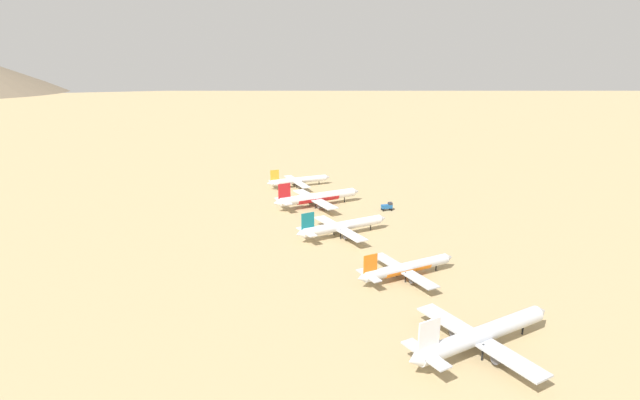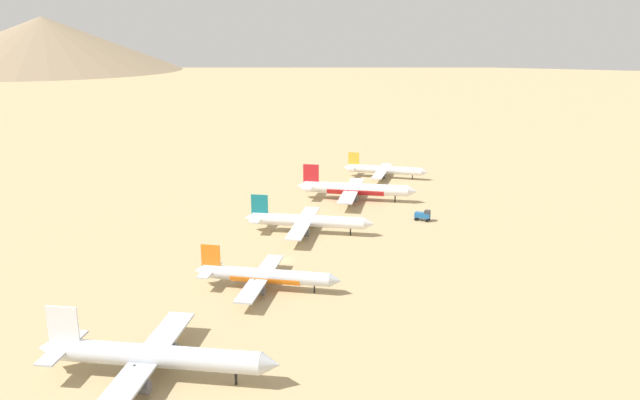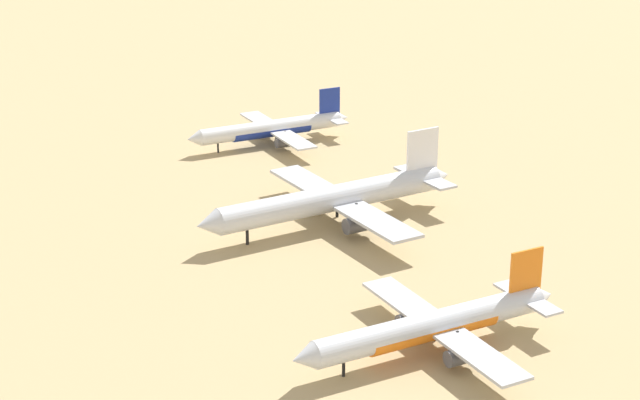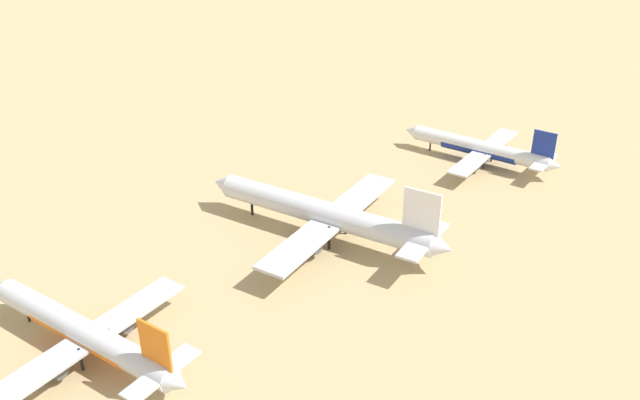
{
  "view_description": "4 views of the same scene",
  "coord_description": "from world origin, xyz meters",
  "px_view_note": "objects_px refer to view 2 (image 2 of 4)",
  "views": [
    {
      "loc": [
        -70.89,
        -162.54,
        73.12
      ],
      "look_at": [
        -2.43,
        55.88,
        6.75
      ],
      "focal_mm": 28.74,
      "sensor_mm": 36.0,
      "label": 1
    },
    {
      "loc": [
        69.03,
        -152.59,
        65.57
      ],
      "look_at": [
        -5.66,
        44.06,
        5.87
      ],
      "focal_mm": 34.55,
      "sensor_mm": 36.0,
      "label": 2
    },
    {
      "loc": [
        53.27,
        87.5,
        64.5
      ],
      "look_at": [
        5.45,
        -62.49,
        6.09
      ],
      "focal_mm": 58.69,
      "sensor_mm": 36.0,
      "label": 3
    },
    {
      "loc": [
        -68.57,
        7.82,
        61.19
      ],
      "look_at": [
        7.63,
        -70.28,
        3.78
      ],
      "focal_mm": 37.4,
      "sensor_mm": 36.0,
      "label": 4
    }
  ],
  "objects_px": {
    "parked_jet_1": "(153,356)",
    "parked_jet_2": "(265,276)",
    "parked_jet_4": "(355,189)",
    "parked_jet_5": "(384,170)",
    "parked_jet_3": "(307,221)",
    "service_truck": "(423,215)"
  },
  "relations": [
    {
      "from": "parked_jet_1",
      "to": "parked_jet_5",
      "type": "relative_size",
      "value": 1.26
    },
    {
      "from": "parked_jet_4",
      "to": "parked_jet_5",
      "type": "xyz_separation_m",
      "value": [
        1.1,
        39.4,
        -0.84
      ]
    },
    {
      "from": "parked_jet_2",
      "to": "service_truck",
      "type": "distance_m",
      "value": 76.8
    },
    {
      "from": "parked_jet_2",
      "to": "parked_jet_5",
      "type": "xyz_separation_m",
      "value": [
        -2.88,
        127.97,
        -0.06
      ]
    },
    {
      "from": "parked_jet_1",
      "to": "parked_jet_4",
      "type": "height_order",
      "value": "parked_jet_1"
    },
    {
      "from": "parked_jet_1",
      "to": "parked_jet_2",
      "type": "height_order",
      "value": "parked_jet_1"
    },
    {
      "from": "parked_jet_4",
      "to": "service_truck",
      "type": "relative_size",
      "value": 8.76
    },
    {
      "from": "parked_jet_2",
      "to": "parked_jet_4",
      "type": "distance_m",
      "value": 88.66
    },
    {
      "from": "parked_jet_2",
      "to": "service_truck",
      "type": "xyz_separation_m",
      "value": [
        26.26,
        72.15,
        -1.67
      ]
    },
    {
      "from": "parked_jet_1",
      "to": "parked_jet_4",
      "type": "distance_m",
      "value": 133.79
    },
    {
      "from": "parked_jet_5",
      "to": "service_truck",
      "type": "xyz_separation_m",
      "value": [
        29.14,
        -55.81,
        -1.61
      ]
    },
    {
      "from": "parked_jet_3",
      "to": "parked_jet_4",
      "type": "distance_m",
      "value": 43.42
    },
    {
      "from": "parked_jet_1",
      "to": "service_truck",
      "type": "bearing_deg",
      "value": 76.5
    },
    {
      "from": "parked_jet_1",
      "to": "parked_jet_2",
      "type": "relative_size",
      "value": 1.23
    },
    {
      "from": "parked_jet_5",
      "to": "service_truck",
      "type": "height_order",
      "value": "parked_jet_5"
    },
    {
      "from": "parked_jet_2",
      "to": "parked_jet_4",
      "type": "xyz_separation_m",
      "value": [
        -3.98,
        88.56,
        0.78
      ]
    },
    {
      "from": "parked_jet_3",
      "to": "service_truck",
      "type": "bearing_deg",
      "value": 39.29
    },
    {
      "from": "parked_jet_5",
      "to": "parked_jet_3",
      "type": "bearing_deg",
      "value": -92.61
    },
    {
      "from": "parked_jet_1",
      "to": "parked_jet_3",
      "type": "relative_size",
      "value": 1.12
    },
    {
      "from": "parked_jet_4",
      "to": "parked_jet_2",
      "type": "bearing_deg",
      "value": -87.42
    },
    {
      "from": "parked_jet_2",
      "to": "parked_jet_4",
      "type": "height_order",
      "value": "parked_jet_4"
    },
    {
      "from": "parked_jet_1",
      "to": "parked_jet_5",
      "type": "xyz_separation_m",
      "value": [
        -0.97,
        173.17,
        -1.02
      ]
    }
  ]
}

